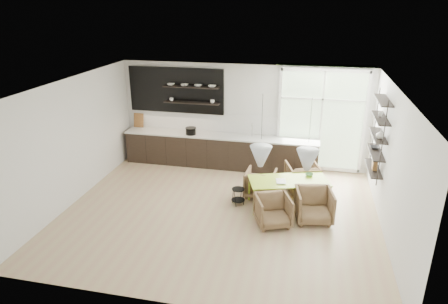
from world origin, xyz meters
TOP-DOWN VIEW (x-y plane):
  - room at (0.58, 1.10)m, footprint 7.02×6.01m
  - kitchen_run at (-0.69, 2.69)m, footprint 5.54×0.69m
  - right_shelving at (3.36, 1.17)m, footprint 0.26×1.22m
  - dining_table at (1.48, 0.67)m, footprint 1.96×1.32m
  - armchair_back_left at (0.78, 1.05)m, footprint 0.76×0.77m
  - armchair_back_right at (1.77, 1.59)m, footprint 0.96×0.98m
  - armchair_front_left at (1.23, -0.24)m, footprint 0.92×0.93m
  - armchair_front_right at (2.07, 0.12)m, footprint 0.90×0.91m
  - wire_stool at (0.33, 0.49)m, footprint 0.32×0.32m
  - table_book at (1.20, 0.51)m, footprint 0.26×0.32m
  - table_bowl at (1.93, 1.00)m, footprint 0.24×0.24m

SIDE VIEW (x-z plane):
  - wire_stool at x=0.33m, z-range 0.06..0.46m
  - armchair_front_left at x=1.23m, z-range 0.00..0.66m
  - armchair_back_left at x=0.78m, z-range 0.00..0.66m
  - armchair_back_right at x=1.77m, z-range 0.00..0.71m
  - armchair_front_right at x=2.07m, z-range 0.00..0.72m
  - kitchen_run at x=-0.69m, z-range -0.78..1.97m
  - dining_table at x=1.48m, z-range 0.28..0.94m
  - table_book at x=1.20m, z-range 0.66..0.68m
  - table_bowl at x=1.93m, z-range 0.66..0.71m
  - room at x=0.58m, z-range 0.00..2.92m
  - right_shelving at x=3.36m, z-range 0.70..2.60m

